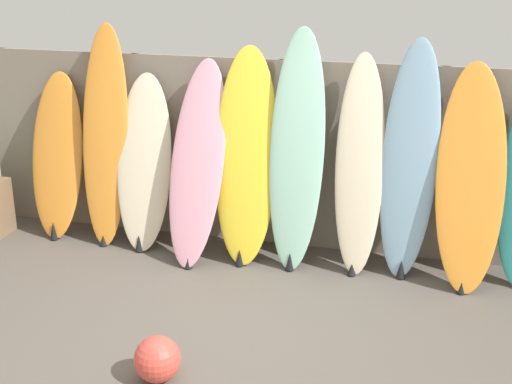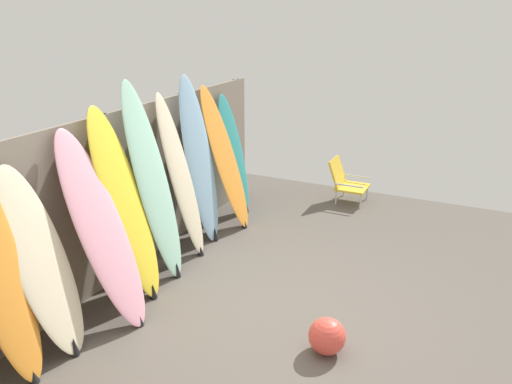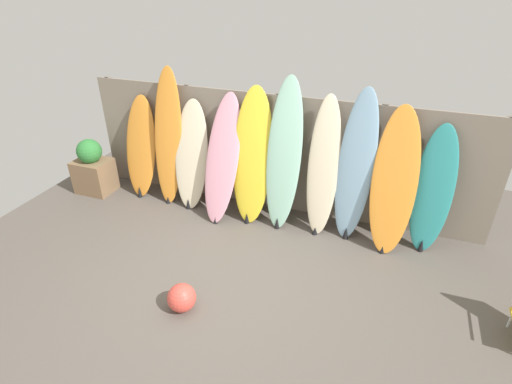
% 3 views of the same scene
% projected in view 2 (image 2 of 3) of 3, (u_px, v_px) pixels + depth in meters
% --- Properties ---
extents(ground, '(7.68, 7.68, 0.00)m').
position_uv_depth(ground, '(288.00, 320.00, 4.73)').
color(ground, '#5B544C').
extents(fence_back, '(6.08, 0.11, 1.80)m').
position_uv_depth(fence_back, '(113.00, 199.00, 5.23)').
color(fence_back, gray).
rests_on(fence_back, ground).
extents(surfboard_cream_2, '(0.58, 0.58, 1.65)m').
position_uv_depth(surfboard_cream_2, '(43.00, 265.00, 4.06)').
color(surfboard_cream_2, beige).
rests_on(surfboard_cream_2, ground).
extents(surfboard_pink_3, '(0.54, 0.80, 1.82)m').
position_uv_depth(surfboard_pink_3, '(102.00, 231.00, 4.47)').
color(surfboard_pink_3, pink).
rests_on(surfboard_pink_3, ground).
extents(surfboard_yellow_4, '(0.64, 0.66, 1.95)m').
position_uv_depth(surfboard_yellow_4, '(125.00, 207.00, 4.85)').
color(surfboard_yellow_4, yellow).
rests_on(surfboard_yellow_4, ground).
extents(surfboard_seafoam_5, '(0.50, 0.57, 2.13)m').
position_uv_depth(surfboard_seafoam_5, '(153.00, 184.00, 5.22)').
color(surfboard_seafoam_5, '#9ED6BC').
rests_on(surfboard_seafoam_5, ground).
extents(surfboard_cream_6, '(0.48, 0.58, 1.92)m').
position_uv_depth(surfboard_cream_6, '(181.00, 177.00, 5.73)').
color(surfboard_cream_6, beige).
rests_on(surfboard_cream_6, ground).
extents(surfboard_skyblue_7, '(0.52, 0.49, 2.06)m').
position_uv_depth(surfboard_skyblue_7, '(200.00, 162.00, 6.07)').
color(surfboard_skyblue_7, '#8CB7D6').
rests_on(surfboard_skyblue_7, ground).
extents(surfboard_orange_8, '(0.63, 0.69, 1.88)m').
position_uv_depth(surfboard_orange_8, '(225.00, 159.00, 6.51)').
color(surfboard_orange_8, orange).
rests_on(surfboard_orange_8, ground).
extents(surfboard_teal_9, '(0.50, 0.43, 1.69)m').
position_uv_depth(surfboard_teal_9, '(234.00, 156.00, 7.00)').
color(surfboard_teal_9, teal).
rests_on(surfboard_teal_9, ground).
extents(beach_chair, '(0.50, 0.55, 0.65)m').
position_uv_depth(beach_chair, '(346.00, 181.00, 7.56)').
color(beach_chair, silver).
rests_on(beach_chair, ground).
extents(beach_ball, '(0.32, 0.32, 0.32)m').
position_uv_depth(beach_ball, '(327.00, 336.00, 4.24)').
color(beach_ball, '#E54C3F').
rests_on(beach_ball, ground).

